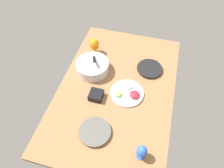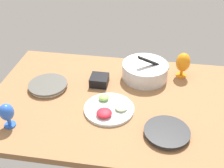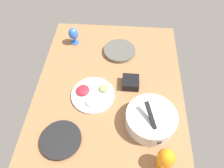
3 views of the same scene
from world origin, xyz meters
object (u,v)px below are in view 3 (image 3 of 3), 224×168
(dinner_plate_right, at_px, (61,140))
(mixing_bowl, at_px, (151,119))
(square_bowl_black, at_px, (131,82))
(fruit_platter, at_px, (92,94))
(hurricane_glass_blue, at_px, (73,34))
(dinner_plate_left, at_px, (120,51))
(hurricane_glass_orange, at_px, (166,159))

(dinner_plate_right, xyz_separation_m, mixing_bowl, (-0.15, 0.53, 0.04))
(mixing_bowl, distance_m, square_bowl_black, 0.32)
(dinner_plate_right, relative_size, mixing_bowl, 0.77)
(fruit_platter, distance_m, square_bowl_black, 0.28)
(hurricane_glass_blue, bearing_deg, dinner_plate_left, 77.27)
(square_bowl_black, bearing_deg, dinner_plate_right, -42.19)
(mixing_bowl, height_order, hurricane_glass_orange, mixing_bowl)
(dinner_plate_right, bearing_deg, fruit_platter, 156.83)
(mixing_bowl, distance_m, hurricane_glass_orange, 0.26)
(mixing_bowl, bearing_deg, dinner_plate_right, -73.89)
(dinner_plate_left, distance_m, square_bowl_black, 0.34)
(dinner_plate_left, distance_m, hurricane_glass_blue, 0.40)
(dinner_plate_right, distance_m, fruit_platter, 0.37)
(hurricane_glass_blue, distance_m, hurricane_glass_orange, 1.17)
(dinner_plate_left, height_order, hurricane_glass_orange, hurricane_glass_orange)
(fruit_platter, bearing_deg, hurricane_glass_blue, -157.69)
(dinner_plate_left, bearing_deg, square_bowl_black, 16.03)
(dinner_plate_left, height_order, hurricane_glass_blue, hurricane_glass_blue)
(hurricane_glass_orange, relative_size, square_bowl_black, 1.52)
(hurricane_glass_blue, xyz_separation_m, square_bowl_black, (0.41, 0.47, -0.06))
(mixing_bowl, height_order, fruit_platter, mixing_bowl)
(dinner_plate_left, height_order, square_bowl_black, square_bowl_black)
(dinner_plate_right, distance_m, square_bowl_black, 0.61)
(hurricane_glass_orange, bearing_deg, mixing_bowl, -166.23)
(hurricane_glass_blue, bearing_deg, square_bowl_black, 49.01)
(dinner_plate_left, bearing_deg, hurricane_glass_blue, -102.73)
(dinner_plate_right, relative_size, hurricane_glass_blue, 1.65)
(hurricane_glass_orange, xyz_separation_m, square_bowl_black, (-0.55, -0.19, -0.07))
(hurricane_glass_blue, xyz_separation_m, hurricane_glass_orange, (0.96, 0.67, 0.01))
(fruit_platter, relative_size, hurricane_glass_blue, 1.99)
(hurricane_glass_orange, bearing_deg, dinner_plate_left, -161.96)
(mixing_bowl, relative_size, hurricane_glass_blue, 2.13)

